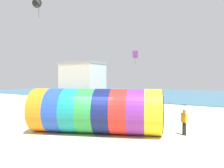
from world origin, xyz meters
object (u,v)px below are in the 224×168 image
giant_inflatable_tube (96,111)px  kite_black_delta (39,4)px  kite_purple_diamond (135,55)px  kite_handler (184,122)px

giant_inflatable_tube → kite_black_delta: kite_black_delta is taller
giant_inflatable_tube → kite_purple_diamond: size_ratio=5.25×
kite_purple_diamond → kite_handler: bearing=-52.2°
kite_handler → kite_purple_diamond: 16.91m
kite_handler → kite_purple_diamond: size_ratio=0.97×
giant_inflatable_tube → kite_black_delta: size_ratio=4.31×
giant_inflatable_tube → kite_black_delta: (-10.02, 3.54, 9.87)m
kite_handler → kite_black_delta: bearing=176.2°
giant_inflatable_tube → kite_handler: (5.10, 2.54, -0.62)m
kite_handler → kite_purple_diamond: (-9.69, 12.48, 6.03)m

